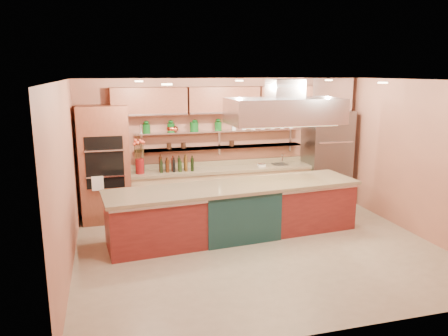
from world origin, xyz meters
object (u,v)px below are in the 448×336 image
object	(u,v)px
island	(235,211)
copper_kettle	(174,129)
green_canister	(194,127)
kitchen_scale	(262,164)
flower_vase	(140,166)
refrigerator	(326,157)

from	to	relation	value
island	copper_kettle	size ratio (longest dim) A/B	28.50
copper_kettle	green_canister	xyz separation A→B (m)	(0.40, 0.00, 0.03)
kitchen_scale	copper_kettle	world-z (taller)	copper_kettle
copper_kettle	green_canister	bearing A→B (deg)	0.00
flower_vase	copper_kettle	xyz separation A→B (m)	(0.75, 0.22, 0.70)
refrigerator	green_canister	size ratio (longest dim) A/B	10.91
island	flower_vase	xyz separation A→B (m)	(-1.56, 1.44, 0.61)
refrigerator	flower_vase	size ratio (longest dim) A/B	6.88
refrigerator	copper_kettle	distance (m)	3.46
refrigerator	flower_vase	bearing A→B (deg)	179.86
refrigerator	island	xyz separation A→B (m)	(-2.57, -1.43, -0.58)
refrigerator	flower_vase	world-z (taller)	refrigerator
flower_vase	kitchen_scale	bearing A→B (deg)	0.00
flower_vase	green_canister	size ratio (longest dim) A/B	1.59
green_canister	refrigerator	bearing A→B (deg)	-4.42
island	kitchen_scale	distance (m)	1.84
green_canister	flower_vase	bearing A→B (deg)	-169.20
flower_vase	green_canister	bearing A→B (deg)	10.80
refrigerator	copper_kettle	xyz separation A→B (m)	(-3.38, 0.23, 0.73)
refrigerator	green_canister	world-z (taller)	refrigerator
flower_vase	kitchen_scale	world-z (taller)	flower_vase
island	green_canister	distance (m)	2.18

